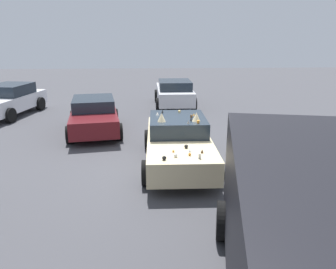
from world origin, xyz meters
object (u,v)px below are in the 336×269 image
at_px(parked_sedan_row_back_center, 174,93).
at_px(parked_sedan_near_right, 94,115).
at_px(art_car_decorated, 178,141).
at_px(parked_sedan_behind_right, 9,100).
at_px(parked_van_near_left, 314,236).

relative_size(parked_sedan_row_back_center, parked_sedan_near_right, 1.01).
distance_m(art_car_decorated, parked_sedan_behind_right, 9.90).
height_order(parked_sedan_behind_right, parked_sedan_row_back_center, parked_sedan_behind_right).
relative_size(art_car_decorated, parked_sedan_behind_right, 1.01).
xyz_separation_m(art_car_decorated, parked_sedan_row_back_center, (8.16, -0.48, 0.05)).
relative_size(art_car_decorated, parked_sedan_near_right, 1.07).
xyz_separation_m(parked_van_near_left, parked_sedan_near_right, (8.96, 4.21, -0.53)).
bearing_deg(parked_van_near_left, parked_sedan_behind_right, -132.58).
bearing_deg(art_car_decorated, parked_van_near_left, 13.27).
bearing_deg(parked_sedan_row_back_center, parked_sedan_behind_right, 101.37).
bearing_deg(parked_sedan_behind_right, parked_van_near_left, 46.50).
relative_size(parked_sedan_behind_right, parked_sedan_row_back_center, 1.04).
bearing_deg(parked_sedan_near_right, art_car_decorated, 31.87).
bearing_deg(art_car_decorated, parked_sedan_row_back_center, 177.40).
bearing_deg(parked_sedan_behind_right, art_car_decorated, 59.61).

